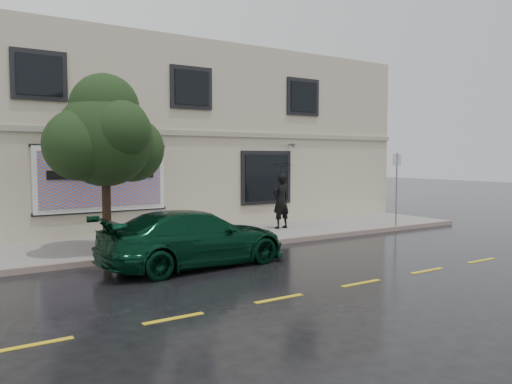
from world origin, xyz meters
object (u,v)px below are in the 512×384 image
pedestrian (281,201)px  street_tree (105,139)px  fire_hydrant (146,237)px  car (195,238)px

pedestrian → street_tree: bearing=1.1°
pedestrian → fire_hydrant: (-5.76, -1.65, -0.59)m
car → pedestrian: bearing=-60.3°
street_tree → fire_hydrant: street_tree is taller
pedestrian → fire_hydrant: size_ratio=2.33×
car → pedestrian: size_ratio=2.43×
car → fire_hydrant: 1.87m
pedestrian → street_tree: size_ratio=0.46×
street_tree → fire_hydrant: size_ratio=5.10×
street_tree → pedestrian: bearing=8.7°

